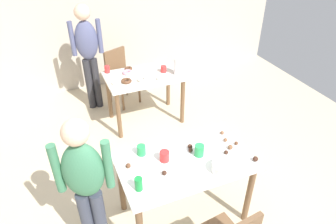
% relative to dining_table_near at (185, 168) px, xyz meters
% --- Properties ---
extents(ground_plane, '(6.40, 6.40, 0.00)m').
position_rel_dining_table_near_xyz_m(ground_plane, '(0.06, 0.00, -0.65)').
color(ground_plane, beige).
extents(wall_back, '(6.40, 0.10, 2.60)m').
position_rel_dining_table_near_xyz_m(wall_back, '(0.06, 3.20, 0.65)').
color(wall_back, '#BCB2A3').
rests_on(wall_back, ground_plane).
extents(dining_table_near, '(1.23, 0.73, 0.75)m').
position_rel_dining_table_near_xyz_m(dining_table_near, '(0.00, 0.00, 0.00)').
color(dining_table_near, white).
rests_on(dining_table_near, ground_plane).
extents(dining_table_far, '(1.06, 0.66, 0.75)m').
position_rel_dining_table_near_xyz_m(dining_table_far, '(0.22, 1.77, -0.02)').
color(dining_table_far, silver).
rests_on(dining_table_far, ground_plane).
extents(chair_far_table, '(0.52, 0.52, 0.87)m').
position_rel_dining_table_near_xyz_m(chair_far_table, '(0.03, 2.45, -0.15)').
color(chair_far_table, brown).
rests_on(chair_far_table, ground_plane).
extents(person_girl_near, '(0.45, 0.28, 1.48)m').
position_rel_dining_table_near_xyz_m(person_girl_near, '(-0.89, -0.06, 0.24)').
color(person_girl_near, '#383D4C').
rests_on(person_girl_near, ground_plane).
extents(person_adult_far, '(0.46, 0.23, 1.62)m').
position_rel_dining_table_near_xyz_m(person_adult_far, '(-0.41, 2.44, 0.33)').
color(person_adult_far, '#28282D').
rests_on(person_adult_far, ground_plane).
extents(mixing_bowl, '(0.20, 0.20, 0.08)m').
position_rel_dining_table_near_xyz_m(mixing_bowl, '(0.25, -0.25, 0.14)').
color(mixing_bowl, white).
rests_on(mixing_bowl, dining_table_near).
extents(soda_can, '(0.07, 0.07, 0.12)m').
position_rel_dining_table_near_xyz_m(soda_can, '(-0.50, -0.17, 0.16)').
color(soda_can, '#198438').
rests_on(soda_can, dining_table_near).
extents(fork_near, '(0.17, 0.02, 0.01)m').
position_rel_dining_table_near_xyz_m(fork_near, '(-0.22, -0.24, 0.11)').
color(fork_near, silver).
rests_on(fork_near, dining_table_near).
extents(cup_near_0, '(0.08, 0.08, 0.10)m').
position_rel_dining_table_near_xyz_m(cup_near_0, '(-0.34, 0.23, 0.15)').
color(cup_near_0, green).
rests_on(cup_near_0, dining_table_near).
extents(cup_near_1, '(0.09, 0.09, 0.12)m').
position_rel_dining_table_near_xyz_m(cup_near_1, '(0.15, 0.01, 0.16)').
color(cup_near_1, green).
rests_on(cup_near_1, dining_table_near).
extents(cup_near_2, '(0.09, 0.09, 0.10)m').
position_rel_dining_table_near_xyz_m(cup_near_2, '(-0.18, 0.07, 0.15)').
color(cup_near_2, red).
rests_on(cup_near_2, dining_table_near).
extents(cake_ball_0, '(0.04, 0.04, 0.04)m').
position_rel_dining_table_near_xyz_m(cake_ball_0, '(0.48, 0.09, 0.12)').
color(cake_ball_0, brown).
rests_on(cake_ball_0, dining_table_near).
extents(cake_ball_1, '(0.04, 0.04, 0.04)m').
position_rel_dining_table_near_xyz_m(cake_ball_1, '(-0.24, -0.10, 0.12)').
color(cake_ball_1, '#3D2319').
rests_on(cake_ball_1, dining_table_near).
extents(cake_ball_2, '(0.04, 0.04, 0.04)m').
position_rel_dining_table_near_xyz_m(cake_ball_2, '(0.55, 0.01, 0.12)').
color(cake_ball_2, brown).
rests_on(cake_ball_2, dining_table_near).
extents(cake_ball_3, '(0.04, 0.04, 0.04)m').
position_rel_dining_table_near_xyz_m(cake_ball_3, '(0.10, 0.09, 0.12)').
color(cake_ball_3, '#3D2319').
rests_on(cake_ball_3, dining_table_near).
extents(cake_ball_4, '(0.05, 0.05, 0.05)m').
position_rel_dining_table_near_xyz_m(cake_ball_4, '(0.46, -0.03, 0.13)').
color(cake_ball_4, brown).
rests_on(cake_ball_4, dining_table_near).
extents(cake_ball_5, '(0.04, 0.04, 0.04)m').
position_rel_dining_table_near_xyz_m(cake_ball_5, '(0.39, -0.07, 0.12)').
color(cake_ball_5, '#3D2319').
rests_on(cake_ball_5, dining_table_near).
extents(cake_ball_6, '(0.05, 0.05, 0.05)m').
position_rel_dining_table_near_xyz_m(cake_ball_6, '(0.59, -0.26, 0.13)').
color(cake_ball_6, '#3D2319').
rests_on(cake_ball_6, dining_table_near).
extents(cake_ball_7, '(0.04, 0.04, 0.04)m').
position_rel_dining_table_near_xyz_m(cake_ball_7, '(0.51, 0.20, 0.12)').
color(cake_ball_7, brown).
rests_on(cake_ball_7, dining_table_near).
extents(cake_ball_8, '(0.05, 0.05, 0.05)m').
position_rel_dining_table_near_xyz_m(cake_ball_8, '(0.11, 0.13, 0.13)').
color(cake_ball_8, '#3D2319').
rests_on(cake_ball_8, dining_table_near).
extents(cake_ball_9, '(0.05, 0.05, 0.05)m').
position_rel_dining_table_near_xyz_m(cake_ball_9, '(-0.51, 0.11, 0.13)').
color(cake_ball_9, brown).
rests_on(cake_ball_9, dining_table_near).
extents(pitcher_far, '(0.10, 0.10, 0.24)m').
position_rel_dining_table_near_xyz_m(pitcher_far, '(0.65, 1.62, 0.22)').
color(pitcher_far, white).
rests_on(pitcher_far, dining_table_far).
extents(cup_far_0, '(0.07, 0.07, 0.10)m').
position_rel_dining_table_near_xyz_m(cup_far_0, '(-0.24, 2.05, 0.15)').
color(cup_far_0, red).
rests_on(cup_far_0, dining_table_far).
extents(cup_far_1, '(0.08, 0.08, 0.09)m').
position_rel_dining_table_near_xyz_m(cup_far_1, '(0.50, 1.76, 0.15)').
color(cup_far_1, red).
rests_on(cup_far_1, dining_table_far).
extents(donut_far_0, '(0.13, 0.13, 0.04)m').
position_rel_dining_table_near_xyz_m(donut_far_0, '(-0.21, 1.68, 0.12)').
color(donut_far_0, white).
rests_on(donut_far_0, dining_table_far).
extents(donut_far_1, '(0.14, 0.14, 0.04)m').
position_rel_dining_table_near_xyz_m(donut_far_1, '(-0.07, 1.66, 0.12)').
color(donut_far_1, brown).
rests_on(donut_far_1, dining_table_far).
extents(donut_far_2, '(0.14, 0.14, 0.04)m').
position_rel_dining_table_near_xyz_m(donut_far_2, '(0.01, 1.90, 0.12)').
color(donut_far_2, pink).
rests_on(donut_far_2, dining_table_far).
extents(donut_far_3, '(0.14, 0.14, 0.04)m').
position_rel_dining_table_near_xyz_m(donut_far_3, '(0.14, 1.63, 0.12)').
color(donut_far_3, white).
rests_on(donut_far_3, dining_table_far).
extents(donut_far_4, '(0.11, 0.11, 0.03)m').
position_rel_dining_table_near_xyz_m(donut_far_4, '(0.06, 2.03, 0.12)').
color(donut_far_4, brown).
rests_on(donut_far_4, dining_table_far).
extents(donut_far_5, '(0.11, 0.11, 0.03)m').
position_rel_dining_table_near_xyz_m(donut_far_5, '(0.38, 1.57, 0.12)').
color(donut_far_5, white).
rests_on(donut_far_5, dining_table_far).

